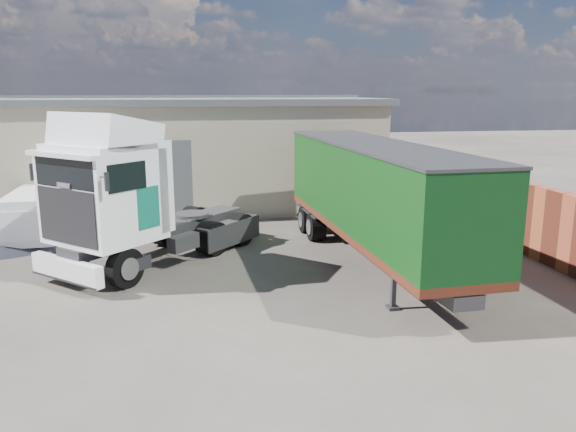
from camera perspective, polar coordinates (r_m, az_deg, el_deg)
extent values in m
plane|color=black|center=(15.61, -8.61, -8.79)|extent=(120.00, 120.00, 0.00)
cube|color=#B9AB8E|center=(31.21, -21.11, 5.96)|extent=(30.00, 12.00, 5.00)
cube|color=#505254|center=(31.06, -21.50, 10.81)|extent=(30.60, 12.60, 0.30)
cube|color=#505254|center=(24.88, -14.29, 3.30)|extent=(4.00, 0.08, 3.60)
cube|color=#505254|center=(31.06, -21.53, 11.18)|extent=(30.60, 0.40, 0.15)
cube|color=maroon|center=(24.15, 19.03, 1.40)|extent=(0.35, 26.00, 2.50)
cylinder|color=black|center=(18.04, -18.79, -4.36)|extent=(2.85, 2.80, 1.20)
cylinder|color=black|center=(20.62, -10.16, -1.79)|extent=(2.89, 2.84, 1.20)
cylinder|color=black|center=(21.77, -7.32, -0.93)|extent=(2.89, 2.84, 1.20)
cube|color=#2D2D30|center=(19.66, -12.68, -1.35)|extent=(5.91, 6.13, 0.34)
cube|color=white|center=(17.43, -21.56, -5.09)|extent=(2.29, 2.20, 0.62)
cube|color=white|center=(17.83, -18.24, 2.04)|extent=(3.86, 3.85, 2.78)
cube|color=black|center=(17.14, -21.51, -0.06)|extent=(1.85, 1.77, 1.59)
cube|color=black|center=(16.95, -21.79, 4.07)|extent=(1.89, 1.80, 0.85)
cube|color=white|center=(17.76, -18.07, 7.84)|extent=(3.56, 3.53, 1.39)
cube|color=#0D5D4A|center=(19.27, -19.81, 1.73)|extent=(0.60, 0.63, 1.25)
cube|color=#0D5D4A|center=(17.12, -13.98, 0.82)|extent=(0.60, 0.63, 1.25)
cylinder|color=#2D2D30|center=(20.63, -9.80, 0.11)|extent=(1.77, 1.77, 0.14)
cube|color=#2D2D30|center=(15.14, 10.66, -7.33)|extent=(0.31, 0.31, 1.10)
cube|color=#2D2D30|center=(15.92, 16.68, -6.65)|extent=(0.31, 0.31, 1.10)
cylinder|color=black|center=(22.53, 4.90, -0.59)|extent=(2.59, 1.15, 1.06)
cube|color=#2D2D30|center=(18.73, 8.66, -2.25)|extent=(1.22, 12.05, 0.35)
cube|color=#512312|center=(18.65, 8.69, -1.26)|extent=(2.93, 12.11, 0.24)
cube|color=black|center=(18.36, 8.84, 3.05)|extent=(2.93, 12.11, 2.61)
cube|color=#2D2D30|center=(18.19, 8.98, 7.17)|extent=(2.99, 12.18, 0.08)
cylinder|color=black|center=(22.57, -24.53, -2.22)|extent=(1.91, 0.68, 0.65)
cylinder|color=black|center=(25.58, -23.00, -0.44)|extent=(1.91, 0.68, 0.65)
cube|color=white|center=(23.92, -23.86, 0.39)|extent=(1.95, 4.59, 1.69)
cube|color=white|center=(22.14, -24.85, -0.75)|extent=(1.85, 0.92, 1.09)
cube|color=black|center=(22.22, -24.86, 0.74)|extent=(1.74, 0.10, 0.60)
cone|color=black|center=(22.41, -22.54, -2.25)|extent=(2.41, 2.41, 0.57)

